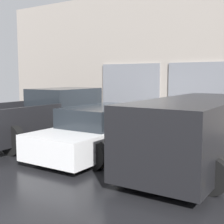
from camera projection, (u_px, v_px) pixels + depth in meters
name	position (u px, v px, depth m)	size (l,w,h in m)	color
ground_plane	(132.00, 142.00, 10.27)	(28.00, 28.00, 0.00)	black
shophouse_building	(172.00, 59.00, 12.69)	(17.95, 0.68, 5.73)	#9E9389
pickup_truck	(42.00, 116.00, 10.42)	(2.44, 5.20, 1.70)	black
sedan_white	(103.00, 131.00, 8.79)	(2.20, 4.57, 1.30)	white
sedan_side	(196.00, 130.00, 7.29)	(2.28, 4.96, 1.62)	black
parking_stripe_far_left	(9.00, 137.00, 11.00)	(0.12, 2.20, 0.01)	gold
parking_stripe_left	(67.00, 146.00, 9.56)	(0.12, 2.20, 0.01)	gold
parking_stripe_centre	(144.00, 159.00, 8.11)	(0.12, 2.20, 0.01)	gold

